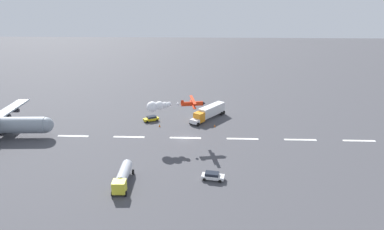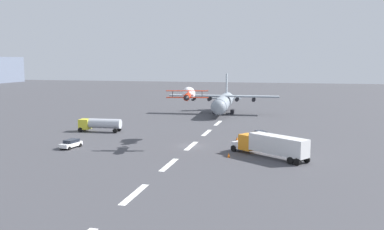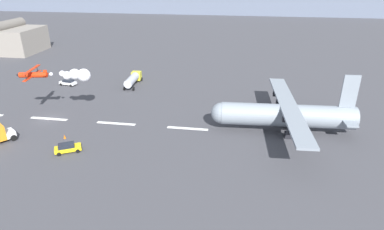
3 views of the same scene
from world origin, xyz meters
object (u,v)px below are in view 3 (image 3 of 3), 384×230
at_px(fuel_tanker_truck, 133,79).
at_px(followme_car_yellow, 67,148).
at_px(cargo_transport_plane, 281,114).
at_px(airport_staff_sedan, 68,82).
at_px(traffic_cone_far, 65,137).
at_px(stunt_biplane_red, 69,75).

relative_size(fuel_tanker_truck, followme_car_yellow, 2.05).
height_order(cargo_transport_plane, fuel_tanker_truck, cargo_transport_plane).
relative_size(cargo_transport_plane, airport_staff_sedan, 6.86).
distance_m(cargo_transport_plane, fuel_tanker_truck, 41.85).
xyz_separation_m(followme_car_yellow, airport_staff_sedan, (-17.17, 32.36, 0.00)).
bearing_deg(traffic_cone_far, fuel_tanker_truck, 84.55).
bearing_deg(fuel_tanker_truck, followme_car_yellow, -89.91).
height_order(followme_car_yellow, traffic_cone_far, followme_car_yellow).
bearing_deg(stunt_biplane_red, airport_staff_sedan, 121.63).
bearing_deg(traffic_cone_far, cargo_transport_plane, 13.13).
height_order(airport_staff_sedan, traffic_cone_far, airport_staff_sedan).
height_order(cargo_transport_plane, traffic_cone_far, cargo_transport_plane).
bearing_deg(stunt_biplane_red, traffic_cone_far, -74.18).
bearing_deg(followme_car_yellow, stunt_biplane_red, 112.37).
relative_size(cargo_transport_plane, fuel_tanker_truck, 3.39).
height_order(stunt_biplane_red, followme_car_yellow, stunt_biplane_red).
relative_size(stunt_biplane_red, airport_staff_sedan, 3.06).
height_order(stunt_biplane_red, fuel_tanker_truck, stunt_biplane_red).
bearing_deg(airport_staff_sedan, cargo_transport_plane, -19.70).
bearing_deg(followme_car_yellow, traffic_cone_far, 124.27).
relative_size(followme_car_yellow, airport_staff_sedan, 0.99).
distance_m(stunt_biplane_red, followme_car_yellow, 16.83).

